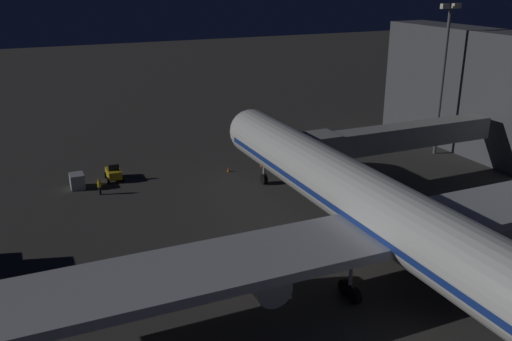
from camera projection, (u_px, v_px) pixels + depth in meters
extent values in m
plane|color=#383533|center=(347.00, 248.00, 48.50)|extent=(320.00, 320.00, 0.00)
cylinder|color=silver|center=(402.00, 223.00, 40.80)|extent=(5.21, 55.27, 5.21)
sphere|color=silver|center=(252.00, 131.00, 64.58)|extent=(5.10, 5.10, 5.10)
cube|color=navy|center=(401.00, 228.00, 40.93)|extent=(5.26, 53.06, 0.50)
cube|color=black|center=(257.00, 127.00, 62.93)|extent=(2.86, 1.40, 0.90)
cube|color=#B7BABF|center=(392.00, 229.00, 41.97)|extent=(56.77, 6.72, 0.70)
cylinder|color=#B7BABF|center=(485.00, 221.00, 47.51)|extent=(2.59, 5.51, 2.59)
cylinder|color=black|center=(462.00, 210.00, 49.88)|extent=(2.21, 0.15, 2.21)
cylinder|color=#B7BABF|center=(259.00, 273.00, 39.35)|extent=(2.59, 5.51, 2.59)
cylinder|color=black|center=(244.00, 256.00, 41.72)|extent=(2.21, 0.15, 2.21)
cylinder|color=#B7BABF|center=(264.00, 165.00, 62.60)|extent=(0.28, 0.28, 2.13)
cylinder|color=black|center=(264.00, 179.00, 63.15)|extent=(0.45, 1.20, 1.20)
cylinder|color=#B7BABF|center=(442.00, 249.00, 43.44)|extent=(0.28, 0.28, 2.13)
cylinder|color=black|center=(434.00, 264.00, 44.56)|extent=(0.45, 1.20, 1.20)
cylinder|color=black|center=(445.00, 272.00, 43.44)|extent=(0.45, 1.20, 1.20)
cylinder|color=#B7BABF|center=(351.00, 272.00, 40.22)|extent=(0.28, 0.28, 2.13)
cylinder|color=black|center=(345.00, 287.00, 41.34)|extent=(0.45, 1.20, 1.20)
cylinder|color=black|center=(355.00, 296.00, 40.22)|extent=(0.45, 1.20, 1.20)
cube|color=#9E9E99|center=(407.00, 136.00, 62.76)|extent=(22.32, 2.60, 2.50)
cube|color=#9E9E99|center=(321.00, 148.00, 58.48)|extent=(3.20, 3.40, 3.00)
cube|color=black|center=(309.00, 149.00, 57.94)|extent=(0.70, 3.20, 2.70)
cylinder|color=#B7BABF|center=(328.00, 176.00, 59.97)|extent=(0.56, 0.56, 4.08)
cylinder|color=black|center=(332.00, 190.00, 60.78)|extent=(0.25, 0.60, 0.60)
cylinder|color=black|center=(322.00, 191.00, 60.32)|extent=(0.25, 0.60, 0.60)
cylinder|color=#59595E|center=(442.00, 84.00, 70.88)|extent=(0.40, 0.40, 18.66)
cube|color=#F9EFC6|center=(457.00, 6.00, 68.01)|extent=(1.10, 0.50, 0.60)
cube|color=#F9EFC6|center=(445.00, 6.00, 67.32)|extent=(1.10, 0.50, 0.60)
cube|color=yellow|center=(114.00, 173.00, 64.38)|extent=(1.50, 2.72, 0.90)
cube|color=black|center=(114.00, 168.00, 63.76)|extent=(1.20, 0.20, 0.70)
cylinder|color=black|center=(119.00, 173.00, 65.66)|extent=(0.24, 0.70, 0.70)
cylinder|color=black|center=(106.00, 175.00, 65.04)|extent=(0.24, 0.70, 0.70)
cylinder|color=black|center=(123.00, 178.00, 64.02)|extent=(0.24, 0.70, 0.70)
cylinder|color=black|center=(108.00, 180.00, 63.40)|extent=(0.24, 0.70, 0.70)
cube|color=#B7BABF|center=(77.00, 181.00, 61.85)|extent=(1.50, 1.88, 1.65)
cylinder|color=black|center=(100.00, 191.00, 60.07)|extent=(0.28, 0.28, 0.92)
cylinder|color=yellow|center=(99.00, 184.00, 59.82)|extent=(0.40, 0.40, 0.59)
sphere|color=tan|center=(99.00, 181.00, 59.68)|extent=(0.24, 0.24, 0.24)
sphere|color=orange|center=(99.00, 180.00, 59.67)|extent=(0.23, 0.23, 0.23)
cone|color=orange|center=(261.00, 165.00, 68.84)|extent=(0.36, 0.36, 0.55)
cone|color=orange|center=(228.00, 169.00, 67.15)|extent=(0.36, 0.36, 0.55)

